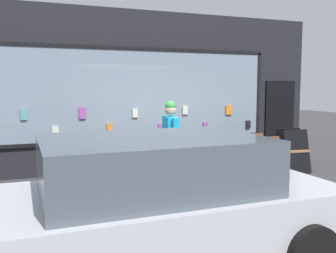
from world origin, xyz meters
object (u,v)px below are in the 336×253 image
at_px(person_browsing, 171,138).
at_px(display_table_left, 102,152).
at_px(small_dog, 198,175).
at_px(display_table_right, 223,145).
at_px(parked_car, 153,200).
at_px(sandwich_board_sign, 291,149).

bearing_deg(person_browsing, display_table_left, 70.75).
distance_m(display_table_left, small_dog, 1.88).
bearing_deg(display_table_left, display_table_right, 0.01).
relative_size(display_table_left, person_browsing, 1.41).
distance_m(display_table_right, small_dog, 1.24).
distance_m(person_browsing, parked_car, 3.11).
xyz_separation_m(display_table_right, small_dog, (-0.92, -0.70, -0.43)).
distance_m(display_table_left, sandwich_board_sign, 4.39).
relative_size(display_table_right, sandwich_board_sign, 2.46).
relative_size(sandwich_board_sign, parked_car, 0.24).
distance_m(display_table_left, person_browsing, 1.34).
height_order(person_browsing, small_dog, person_browsing).
xyz_separation_m(sandwich_board_sign, parked_car, (-4.47, -3.37, 0.25)).
height_order(small_dog, parked_car, parked_car).
bearing_deg(display_table_left, small_dog, -22.48).
bearing_deg(person_browsing, small_dog, -101.11).
xyz_separation_m(display_table_right, sandwich_board_sign, (1.77, -0.02, -0.20)).
height_order(display_table_left, sandwich_board_sign, sandwich_board_sign).
distance_m(display_table_right, sandwich_board_sign, 1.78).
height_order(display_table_right, parked_car, parked_car).
bearing_deg(display_table_right, person_browsing, -158.75).
xyz_separation_m(person_browsing, parked_car, (-1.28, -2.83, -0.24)).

